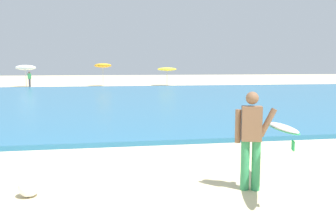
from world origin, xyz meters
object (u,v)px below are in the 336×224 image
surfer_with_board (265,132)px  beach_umbrella_3 (167,69)px  beach_umbrella_1 (26,68)px  beachgoer_near_row_left (30,79)px  beach_umbrella_2 (103,66)px  beach_ball (29,187)px

surfer_with_board → beach_umbrella_3: beach_umbrella_3 is taller
surfer_with_board → beach_umbrella_1: size_ratio=1.14×
beach_umbrella_3 → beachgoer_near_row_left: (-14.03, -0.75, -0.93)m
beach_umbrella_1 → beachgoer_near_row_left: beach_umbrella_1 is taller
surfer_with_board → beach_umbrella_2: (-2.22, 34.54, 1.13)m
beach_umbrella_1 → beach_umbrella_2: beach_umbrella_2 is taller
beach_ball → beach_umbrella_2: bearing=87.1°
beachgoer_near_row_left → surfer_with_board: bearing=-74.3°
beach_umbrella_1 → beach_umbrella_2: bearing=2.6°
beach_umbrella_1 → beachgoer_near_row_left: 1.28m
beachgoer_near_row_left → beach_ball: beachgoer_near_row_left is taller
beach_umbrella_2 → beach_umbrella_1: bearing=-177.4°
beach_umbrella_3 → beach_ball: 35.14m
surfer_with_board → beach_umbrella_3: size_ratio=1.24×
surfer_with_board → beach_umbrella_1: beach_umbrella_1 is taller
beachgoer_near_row_left → beach_umbrella_2: bearing=6.6°
beach_umbrella_2 → beachgoer_near_row_left: 7.39m
beach_umbrella_2 → beach_ball: beach_umbrella_2 is taller
surfer_with_board → beachgoer_near_row_left: 35.00m
beachgoer_near_row_left → beach_umbrella_1: bearing=130.1°
beach_umbrella_2 → beach_umbrella_3: beach_umbrella_2 is taller
surfer_with_board → beach_umbrella_3: bearing=82.4°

